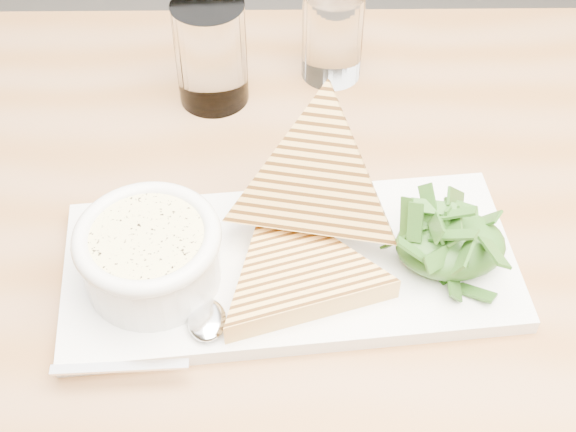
{
  "coord_description": "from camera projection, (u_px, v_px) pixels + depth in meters",
  "views": [
    {
      "loc": [
        -0.26,
        -0.48,
        1.31
      ],
      "look_at": [
        -0.21,
        -0.02,
        0.81
      ],
      "focal_mm": 50.0,
      "sensor_mm": 36.0,
      "label": 1
    }
  ],
  "objects": [
    {
      "name": "salad_base",
      "position": [
        450.0,
        245.0,
        0.68
      ],
      "size": [
        0.09,
        0.07,
        0.04
      ],
      "primitive_type": "ellipsoid",
      "color": "#1C4C17",
      "rests_on": "platter"
    },
    {
      "name": "arugula_pile",
      "position": [
        452.0,
        238.0,
        0.68
      ],
      "size": [
        0.11,
        0.1,
        0.05
      ],
      "primitive_type": null,
      "color": "#36591C",
      "rests_on": "platter"
    },
    {
      "name": "sandwich_flat",
      "position": [
        297.0,
        272.0,
        0.67
      ],
      "size": [
        0.21,
        0.21,
        0.02
      ],
      "primitive_type": null,
      "rotation": [
        0.0,
        0.0,
        0.23
      ],
      "color": "tan",
      "rests_on": "platter"
    },
    {
      "name": "soup_bowl",
      "position": [
        151.0,
        260.0,
        0.67
      ],
      "size": [
        0.11,
        0.11,
        0.05
      ],
      "primitive_type": "cylinder",
      "color": "white",
      "rests_on": "platter"
    },
    {
      "name": "sandwich_lean",
      "position": [
        316.0,
        182.0,
        0.68
      ],
      "size": [
        0.22,
        0.23,
        0.19
      ],
      "primitive_type": null,
      "rotation": [
        0.85,
        0.0,
        -0.28
      ],
      "color": "tan",
      "rests_on": "sandwich_flat"
    },
    {
      "name": "spoon_bowl",
      "position": [
        207.0,
        320.0,
        0.64
      ],
      "size": [
        0.03,
        0.04,
        0.01
      ],
      "primitive_type": "ellipsoid",
      "rotation": [
        0.0,
        0.0,
        -0.04
      ],
      "color": "silver",
      "rests_on": "platter"
    },
    {
      "name": "platter",
      "position": [
        290.0,
        265.0,
        0.7
      ],
      "size": [
        0.39,
        0.18,
        0.02
      ],
      "primitive_type": "cube",
      "rotation": [
        0.0,
        0.0,
        0.02
      ],
      "color": "white",
      "rests_on": "table_top"
    },
    {
      "name": "soup",
      "position": [
        147.0,
        239.0,
        0.65
      ],
      "size": [
        0.1,
        0.1,
        0.01
      ],
      "primitive_type": "cylinder",
      "color": "#F2E192",
      "rests_on": "soup_bowl"
    },
    {
      "name": "glass_far",
      "position": [
        332.0,
        35.0,
        0.86
      ],
      "size": [
        0.07,
        0.07,
        0.1
      ],
      "primitive_type": "cylinder",
      "color": "white",
      "rests_on": "table_top"
    },
    {
      "name": "glass_near",
      "position": [
        211.0,
        53.0,
        0.83
      ],
      "size": [
        0.07,
        0.07,
        0.11
      ],
      "primitive_type": "cylinder",
      "color": "white",
      "rests_on": "table_top"
    },
    {
      "name": "spoon_handle",
      "position": [
        120.0,
        367.0,
        0.62
      ],
      "size": [
        0.11,
        0.01,
        0.0
      ],
      "primitive_type": "cube",
      "rotation": [
        0.0,
        0.0,
        -0.04
      ],
      "color": "silver",
      "rests_on": "platter"
    },
    {
      "name": "table_top",
      "position": [
        340.0,
        247.0,
        0.75
      ],
      "size": [
        1.15,
        0.82,
        0.04
      ],
      "primitive_type": "cube",
      "rotation": [
        0.0,
        0.0,
        -0.08
      ],
      "color": "#946843",
      "rests_on": "ground"
    },
    {
      "name": "bowl_rim",
      "position": [
        147.0,
        237.0,
        0.64
      ],
      "size": [
        0.12,
        0.12,
        0.01
      ],
      "primitive_type": "torus",
      "color": "white",
      "rests_on": "soup_bowl"
    }
  ]
}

